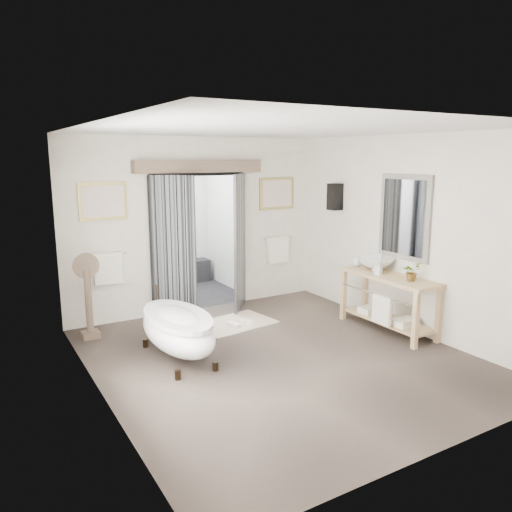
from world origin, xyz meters
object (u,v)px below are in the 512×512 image
clawfoot_tub (178,329)px  rug (234,323)px  vanity (388,298)px  basin (375,264)px

clawfoot_tub → rug: clawfoot_tub is taller
vanity → rug: size_ratio=1.33×
clawfoot_tub → vanity: (3.09, -0.61, 0.11)m
rug → basin: size_ratio=2.13×
vanity → clawfoot_tub: bearing=168.8°
clawfoot_tub → rug: size_ratio=1.39×
basin → clawfoot_tub: bearing=160.7°
clawfoot_tub → vanity: bearing=-11.2°
clawfoot_tub → vanity: vanity is taller
rug → basin: basin is taller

